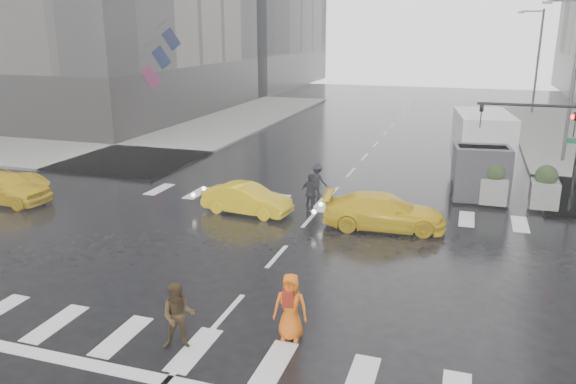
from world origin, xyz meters
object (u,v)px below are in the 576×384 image
(pedestrian_brown, at_px, (178,316))
(pedestrian_orange, at_px, (290,307))
(taxi_front, at_px, (4,187))
(box_truck, at_px, (481,149))
(traffic_signal_pole, at_px, (553,136))
(taxi_mid, at_px, (247,199))

(pedestrian_brown, distance_m, pedestrian_orange, 2.68)
(taxi_front, distance_m, box_truck, 21.77)
(traffic_signal_pole, bearing_deg, taxi_mid, -160.83)
(pedestrian_brown, height_order, taxi_mid, pedestrian_brown)
(traffic_signal_pole, relative_size, pedestrian_brown, 2.70)
(pedestrian_brown, xyz_separation_m, taxi_front, (-12.90, 7.99, -0.12))
(pedestrian_orange, relative_size, taxi_mid, 0.46)
(traffic_signal_pole, xyz_separation_m, pedestrian_orange, (-6.99, -12.79, -2.35))
(pedestrian_brown, relative_size, pedestrian_orange, 0.97)
(taxi_front, height_order, box_truck, box_truck)
(pedestrian_orange, height_order, box_truck, box_truck)
(traffic_signal_pole, distance_m, box_truck, 4.32)
(pedestrian_brown, bearing_deg, pedestrian_orange, 3.61)
(taxi_mid, bearing_deg, box_truck, -44.97)
(pedestrian_orange, xyz_separation_m, taxi_mid, (-4.68, 8.74, -0.25))
(pedestrian_brown, relative_size, taxi_front, 0.40)
(pedestrian_brown, height_order, taxi_front, pedestrian_brown)
(pedestrian_brown, bearing_deg, traffic_signal_pole, 33.04)
(traffic_signal_pole, distance_m, taxi_mid, 12.63)
(taxi_mid, bearing_deg, pedestrian_orange, -145.33)
(taxi_mid, bearing_deg, taxi_front, 106.92)
(traffic_signal_pole, distance_m, pedestrian_orange, 14.77)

